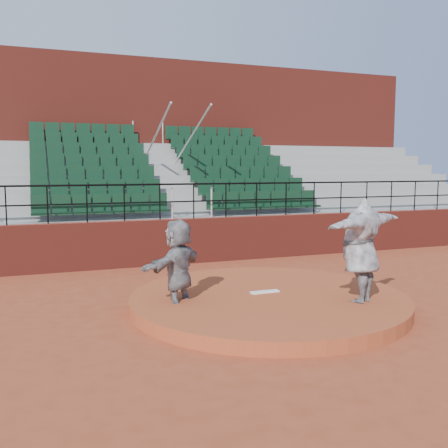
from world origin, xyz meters
The scene contains 9 objects.
ground centered at (0.00, 0.00, 0.00)m, with size 90.00×90.00×0.00m, color #943E21.
pitchers_mound centered at (0.00, 0.00, 0.12)m, with size 5.50×5.50×0.25m, color #A44624.
pitching_rubber centered at (0.00, 0.15, 0.27)m, with size 0.60×0.15×0.03m, color white.
boundary_wall centered at (0.00, 5.00, 0.65)m, with size 24.00×0.30×1.30m, color maroon.
wall_railing centered at (0.00, 5.00, 2.03)m, with size 24.04×0.05×1.03m.
seating_deck centered at (0.00, 8.64, 1.45)m, with size 24.00×5.97×4.63m.
press_box_facade centered at (0.00, 12.60, 3.55)m, with size 24.00×3.00×7.10m, color maroon.
pitcher centered at (1.38, -1.11, 1.23)m, with size 2.41×0.65×1.96m, color black.
fielder centered at (-1.80, 0.17, 0.91)m, with size 1.68×0.53×1.81m, color black.
Camera 1 is at (-4.25, -8.81, 2.76)m, focal length 40.00 mm.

